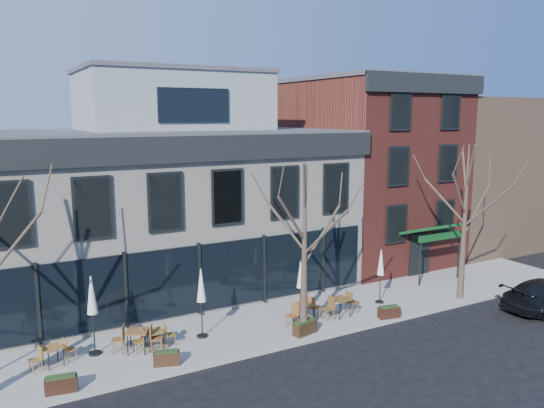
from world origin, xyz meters
TOP-DOWN VIEW (x-y plane):
  - ground at (0.00, 0.00)m, footprint 120.00×120.00m
  - sidewalk_front at (3.25, -2.15)m, footprint 33.50×4.70m
  - corner_building at (0.07, 5.07)m, footprint 18.39×10.39m
  - red_brick_building at (13.00, 4.98)m, footprint 8.20×11.78m
  - bg_building at (23.00, 6.00)m, footprint 12.00×12.00m
  - tree_mid at (3.01, -3.90)m, footprint 3.50×3.55m
  - tree_right at (12.01, -3.90)m, footprint 3.72×3.77m
  - cafe_set_0 at (-6.26, -1.95)m, footprint 1.68×0.84m
  - cafe_set_1 at (-3.33, -2.26)m, footprint 1.95×1.24m
  - cafe_set_2 at (-2.70, -2.29)m, footprint 1.65×0.68m
  - cafe_set_3 at (3.65, -2.85)m, footprint 1.95×0.99m
  - cafe_set_4 at (5.45, -3.04)m, footprint 1.94×0.84m
  - umbrella_0 at (-4.79, -1.69)m, footprint 0.48×0.48m
  - umbrella_1 at (-0.70, -2.15)m, footprint 0.45×0.45m
  - umbrella_3 at (3.89, -2.20)m, footprint 0.41×0.41m
  - umbrella_4 at (8.14, -2.51)m, footprint 0.41×0.41m
  - planter_0 at (-6.26, -4.01)m, footprint 1.04×0.55m
  - planter_1 at (-2.71, -3.81)m, footprint 1.00×0.64m
  - planter_2 at (3.06, -3.91)m, footprint 1.10×0.63m
  - planter_3 at (7.24, -4.20)m, footprint 1.01×0.55m

SIDE VIEW (x-z plane):
  - ground at x=0.00m, z-range 0.00..0.00m
  - sidewalk_front at x=3.25m, z-range 0.00..0.15m
  - planter_1 at x=-2.71m, z-range 0.15..0.67m
  - planter_3 at x=7.24m, z-range 0.15..0.69m
  - planter_0 at x=-6.26m, z-range 0.15..0.70m
  - planter_2 at x=3.06m, z-range 0.15..0.73m
  - cafe_set_0 at x=-6.26m, z-range 0.16..1.03m
  - cafe_set_2 at x=-2.70m, z-range 0.16..1.03m
  - cafe_set_3 at x=3.65m, z-range 0.16..1.17m
  - cafe_set_4 at x=5.45m, z-range 0.16..1.17m
  - cafe_set_1 at x=-3.33m, z-range 0.16..1.18m
  - umbrella_3 at x=3.89m, z-range 0.67..3.21m
  - umbrella_4 at x=8.14m, z-range 0.68..3.27m
  - umbrella_1 at x=-0.70m, z-range 0.73..3.56m
  - umbrella_0 at x=-4.79m, z-range 0.77..3.79m
  - tree_mid at x=3.01m, z-range 0.27..7.31m
  - tree_right at x=12.01m, z-range 0.28..7.76m
  - corner_building at x=0.07m, z-range -0.83..10.27m
  - bg_building at x=23.00m, z-range 0.00..10.00m
  - red_brick_building at x=13.00m, z-range 0.05..11.22m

